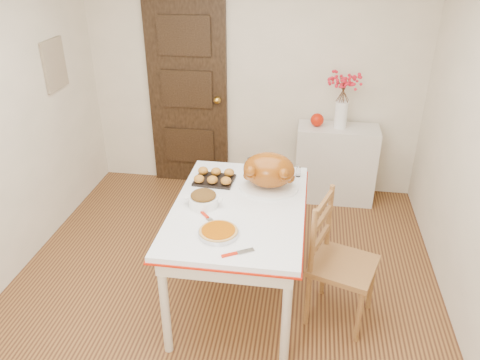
% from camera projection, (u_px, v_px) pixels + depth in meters
% --- Properties ---
extents(floor, '(3.50, 4.00, 0.00)m').
position_uv_depth(floor, '(219.00, 300.00, 3.69)').
color(floor, '#412315').
rests_on(floor, ground).
extents(wall_back, '(3.50, 0.00, 2.50)m').
position_uv_depth(wall_back, '(253.00, 76.00, 4.86)').
color(wall_back, beige).
rests_on(wall_back, ground).
extents(door_back, '(0.85, 0.06, 2.06)m').
position_uv_depth(door_back, '(188.00, 94.00, 5.03)').
color(door_back, black).
rests_on(door_back, ground).
extents(photo_board, '(0.03, 0.35, 0.45)m').
position_uv_depth(photo_board, '(54.00, 65.00, 4.27)').
color(photo_board, '#B7AF89').
rests_on(photo_board, ground).
extents(sideboard, '(0.82, 0.36, 0.82)m').
position_uv_depth(sideboard, '(335.00, 164.00, 4.93)').
color(sideboard, beige).
rests_on(sideboard, floor).
extents(kitchen_table, '(0.95, 1.39, 0.83)m').
position_uv_depth(kitchen_table, '(239.00, 253.00, 3.54)').
color(kitchen_table, white).
rests_on(kitchen_table, floor).
extents(chair_oak, '(0.55, 0.55, 0.98)m').
position_uv_depth(chair_oak, '(344.00, 263.00, 3.32)').
color(chair_oak, brown).
rests_on(chair_oak, floor).
extents(berry_vase, '(0.29, 0.29, 0.56)m').
position_uv_depth(berry_vase, '(342.00, 101.00, 4.61)').
color(berry_vase, white).
rests_on(berry_vase, sideboard).
extents(apple, '(0.13, 0.13, 0.13)m').
position_uv_depth(apple, '(317.00, 120.00, 4.74)').
color(apple, '#B71804').
rests_on(apple, sideboard).
extents(turkey_platter, '(0.46, 0.37, 0.29)m').
position_uv_depth(turkey_platter, '(269.00, 172.00, 3.50)').
color(turkey_platter, '#A44F0D').
rests_on(turkey_platter, kitchen_table).
extents(pumpkin_pie, '(0.34, 0.34, 0.05)m').
position_uv_depth(pumpkin_pie, '(218.00, 232.00, 3.01)').
color(pumpkin_pie, '#994400').
rests_on(pumpkin_pie, kitchen_table).
extents(stuffing_dish, '(0.30, 0.25, 0.11)m').
position_uv_depth(stuffing_dish, '(203.00, 199.00, 3.33)').
color(stuffing_dish, '#4C300B').
rests_on(stuffing_dish, kitchen_table).
extents(rolls_tray, '(0.32, 0.25, 0.08)m').
position_uv_depth(rolls_tray, '(214.00, 177.00, 3.66)').
color(rolls_tray, '#A3591A').
rests_on(rolls_tray, kitchen_table).
extents(pie_server, '(0.21, 0.16, 0.01)m').
position_uv_depth(pie_server, '(238.00, 253.00, 2.84)').
color(pie_server, silver).
rests_on(pie_server, kitchen_table).
extents(carving_knife, '(0.21, 0.23, 0.01)m').
position_uv_depth(carving_knife, '(210.00, 220.00, 3.17)').
color(carving_knife, silver).
rests_on(carving_knife, kitchen_table).
extents(drinking_glass, '(0.07, 0.07, 0.10)m').
position_uv_depth(drinking_glass, '(251.00, 164.00, 3.84)').
color(drinking_glass, white).
rests_on(drinking_glass, kitchen_table).
extents(shaker_pair, '(0.10, 0.04, 0.10)m').
position_uv_depth(shaker_pair, '(294.00, 170.00, 3.73)').
color(shaker_pair, white).
rests_on(shaker_pair, kitchen_table).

